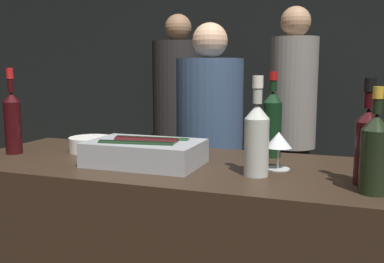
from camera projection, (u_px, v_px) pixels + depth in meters
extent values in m
cube|color=black|center=(277.00, 71.00, 3.66)|extent=(6.40, 0.06, 2.80)
cube|color=#9EA0A5|center=(145.00, 153.00, 1.62)|extent=(0.42, 0.27, 0.09)
cylinder|color=black|center=(136.00, 150.00, 1.56)|extent=(0.29, 0.10, 0.06)
cylinder|color=black|center=(146.00, 147.00, 1.61)|extent=(0.25, 0.10, 0.08)
cylinder|color=#143319|center=(152.00, 144.00, 1.67)|extent=(0.30, 0.08, 0.06)
cylinder|color=silver|center=(91.00, 144.00, 1.88)|extent=(0.19, 0.19, 0.06)
cylinder|color=gray|center=(91.00, 138.00, 1.88)|extent=(0.16, 0.16, 0.01)
cylinder|color=silver|center=(278.00, 169.00, 1.54)|extent=(0.09, 0.09, 0.00)
cylinder|color=silver|center=(278.00, 158.00, 1.54)|extent=(0.01, 0.01, 0.08)
cone|color=silver|center=(279.00, 140.00, 1.53)|extent=(0.09, 0.09, 0.06)
cylinder|color=black|center=(13.00, 128.00, 1.82)|extent=(0.07, 0.07, 0.22)
cone|color=black|center=(11.00, 97.00, 1.80)|extent=(0.07, 0.07, 0.04)
cylinder|color=black|center=(10.00, 80.00, 1.79)|extent=(0.02, 0.02, 0.10)
cylinder|color=red|center=(10.00, 73.00, 1.79)|extent=(0.03, 0.03, 0.05)
cylinder|color=black|center=(366.00, 154.00, 1.32)|extent=(0.07, 0.07, 0.20)
cone|color=black|center=(368.00, 115.00, 1.31)|extent=(0.07, 0.07, 0.04)
cylinder|color=black|center=(370.00, 93.00, 1.30)|extent=(0.03, 0.03, 0.09)
cylinder|color=black|center=(370.00, 85.00, 1.29)|extent=(0.04, 0.04, 0.04)
cylinder|color=black|center=(374.00, 162.00, 1.23)|extent=(0.08, 0.08, 0.19)
cone|color=black|center=(376.00, 122.00, 1.21)|extent=(0.08, 0.08, 0.05)
cylinder|color=black|center=(378.00, 100.00, 1.20)|extent=(0.03, 0.03, 0.08)
cylinder|color=gold|center=(378.00, 93.00, 1.20)|extent=(0.03, 0.03, 0.03)
cylinder|color=black|center=(272.00, 130.00, 1.75)|extent=(0.08, 0.08, 0.22)
cone|color=black|center=(273.00, 97.00, 1.73)|extent=(0.08, 0.08, 0.05)
cylinder|color=black|center=(273.00, 81.00, 1.72)|extent=(0.03, 0.03, 0.08)
cylinder|color=maroon|center=(273.00, 76.00, 1.72)|extent=(0.03, 0.03, 0.04)
cylinder|color=#B2B7AD|center=(256.00, 147.00, 1.44)|extent=(0.08, 0.08, 0.19)
cone|color=#B2B7AD|center=(257.00, 111.00, 1.42)|extent=(0.08, 0.08, 0.05)
cylinder|color=#B2B7AD|center=(258.00, 90.00, 1.41)|extent=(0.03, 0.03, 0.09)
cylinder|color=white|center=(258.00, 82.00, 1.41)|extent=(0.04, 0.04, 0.04)
cube|color=black|center=(209.00, 234.00, 2.69)|extent=(0.30, 0.22, 0.77)
cylinder|color=#334766|center=(209.00, 118.00, 2.59)|extent=(0.40, 0.40, 0.71)
sphere|color=tan|center=(210.00, 41.00, 2.52)|extent=(0.21, 0.21, 0.21)
cube|color=black|center=(179.00, 190.00, 3.53)|extent=(0.31, 0.23, 0.86)
cylinder|color=black|center=(178.00, 91.00, 3.41)|extent=(0.41, 0.41, 0.77)
sphere|color=#997051|center=(178.00, 28.00, 3.34)|extent=(0.21, 0.21, 0.21)
cube|color=black|center=(289.00, 204.00, 3.14)|extent=(0.25, 0.18, 0.86)
cylinder|color=slate|center=(293.00, 93.00, 3.02)|extent=(0.33, 0.33, 0.77)
sphere|color=tan|center=(296.00, 22.00, 2.95)|extent=(0.21, 0.21, 0.21)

